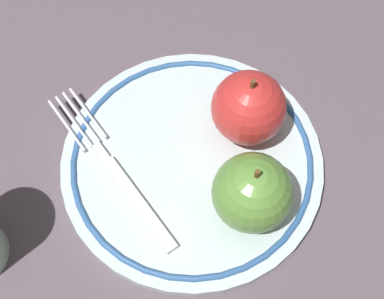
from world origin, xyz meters
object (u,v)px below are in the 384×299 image
object	(u,v)px
plate	(192,163)
apple_red_whole	(252,193)
fork	(115,171)
apple_second_whole	(249,108)

from	to	relation	value
plate	apple_red_whole	size ratio (longest dim) A/B	3.18
plate	fork	world-z (taller)	fork
plate	apple_second_whole	xyz separation A→B (m)	(0.06, 0.02, 0.04)
plate	fork	xyz separation A→B (m)	(-0.07, 0.00, 0.01)
apple_second_whole	fork	distance (m)	0.14
apple_red_whole	fork	bearing A→B (deg)	151.74
apple_second_whole	fork	bearing A→B (deg)	-170.81
fork	apple_second_whole	bearing A→B (deg)	-104.57
fork	apple_red_whole	bearing A→B (deg)	-142.02
plate	apple_second_whole	size ratio (longest dim) A/B	3.18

